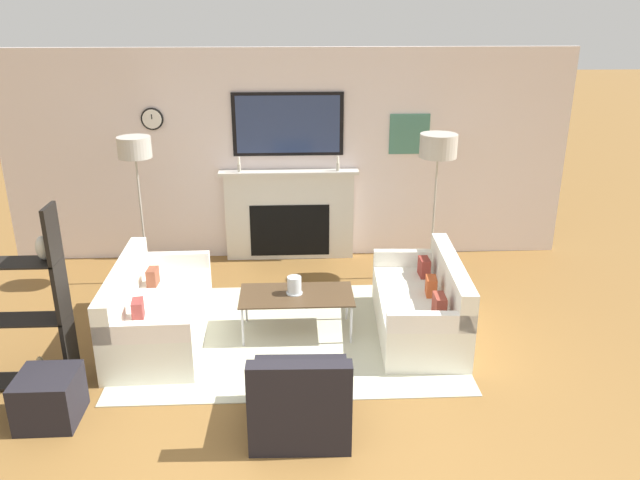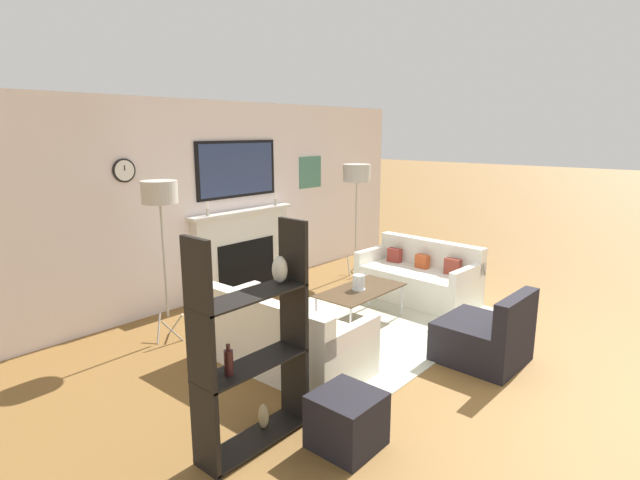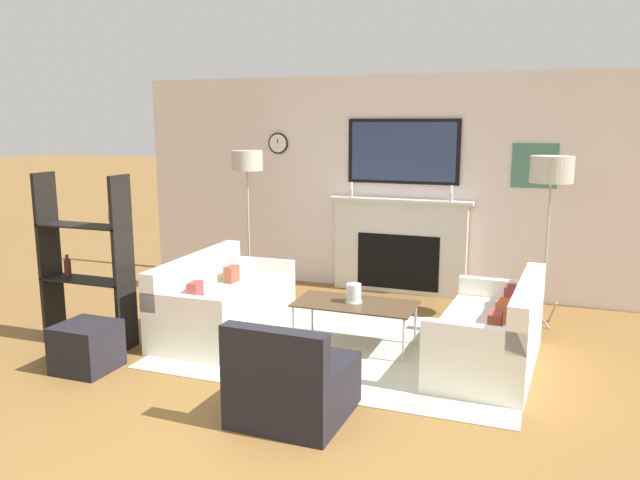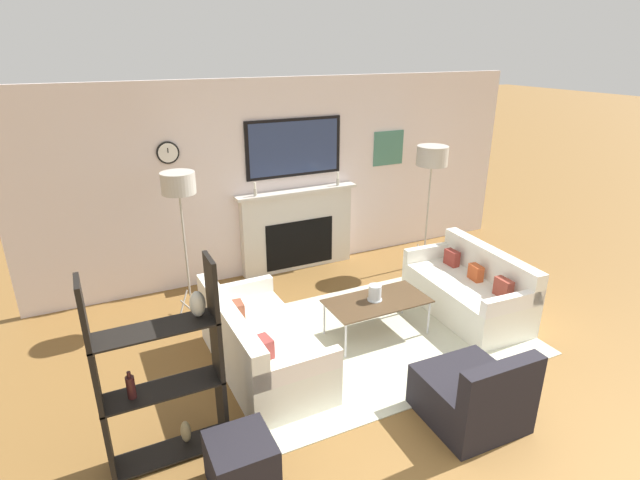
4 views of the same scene
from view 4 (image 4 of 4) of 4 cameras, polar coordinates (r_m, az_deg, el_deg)
The scene contains 12 objects.
ground_plane at distance 4.50m, azimuth 22.15°, elevation -23.85°, with size 60.00×60.00×0.00m, color brown.
fireplace_wall at distance 7.10m, azimuth -2.96°, elevation 6.17°, with size 7.23×0.28×2.70m.
area_rug at distance 5.77m, azimuth 6.12°, elevation -10.99°, with size 3.30×2.32×0.01m.
couch_left at distance 5.13m, azimuth -6.90°, elevation -11.92°, with size 0.88×1.75×0.78m.
couch_right at distance 6.37m, azimuth 16.63°, elevation -5.62°, with size 0.88×1.65×0.80m.
armchair at distance 4.71m, azimuth 17.09°, elevation -16.68°, with size 0.79×0.82×0.76m.
coffee_table at distance 5.64m, azimuth 6.55°, elevation -7.12°, with size 1.15×0.59×0.43m.
hurricane_candle at distance 5.59m, azimuth 6.29°, elevation -6.11°, with size 0.17×0.17×0.18m.
floor_lamp_left at distance 5.75m, azimuth -15.87°, elevation 5.97°, with size 0.38×0.38×1.80m.
floor_lamp_right at distance 7.17m, azimuth 12.70°, elevation 9.20°, with size 0.43×0.43×1.79m.
shelf_unit at distance 4.07m, azimuth -17.47°, elevation -14.25°, with size 0.92×0.28×1.66m.
ottoman at distance 4.07m, azimuth -8.97°, elevation -23.92°, with size 0.47×0.47×0.42m.
Camera 4 is at (-2.66, -1.92, 3.09)m, focal length 28.00 mm.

